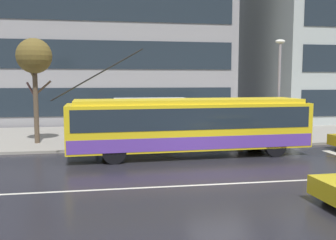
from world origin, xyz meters
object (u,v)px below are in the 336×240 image
Objects in this scene: bus_shelter at (150,108)px; pedestrian_approaching_curb at (243,116)px; pedestrian_walking_past at (123,111)px; pedestrian_at_shelter at (98,113)px; street_lamp at (279,80)px; trolleybus at (190,124)px; street_tree_bare at (34,58)px.

bus_shelter is 2.16× the size of pedestrian_approaching_curb.
pedestrian_approaching_curb is 6.90m from pedestrian_walking_past.
pedestrian_at_shelter is 10.42m from street_lamp.
street_lamp is at bearing -3.68° from pedestrian_at_shelter.
trolleybus is 6.79m from street_lamp.
pedestrian_at_shelter is at bearing 170.34° from pedestrian_approaching_curb.
street_tree_bare is at bearing 167.82° from pedestrian_at_shelter.
street_tree_bare is (-4.78, -0.49, 2.99)m from pedestrian_walking_past.
trolleybus reaches higher than pedestrian_walking_past.
pedestrian_walking_past is at bearing 168.03° from street_lamp.
bus_shelter is 5.23m from pedestrian_approaching_curb.
pedestrian_walking_past is (1.43, 1.21, -0.02)m from pedestrian_at_shelter.
bus_shelter is (-1.45, 3.94, 0.51)m from trolleybus.
pedestrian_walking_past is at bearing 122.71° from trolleybus.
pedestrian_walking_past reaches higher than pedestrian_approaching_curb.
street_lamp is at bearing -9.18° from bus_shelter.
street_tree_bare is (-11.19, 2.06, 3.15)m from pedestrian_approaching_curb.
street_lamp is (2.41, 0.68, 1.95)m from pedestrian_approaching_curb.
street_lamp reaches higher than pedestrian_approaching_curb.
pedestrian_walking_past is (-1.53, 0.69, -0.19)m from bus_shelter.
street_tree_bare reaches higher than pedestrian_walking_past.
bus_shelter reaches higher than pedestrian_walking_past.
street_lamp is (7.28, -1.18, 1.60)m from bus_shelter.
pedestrian_at_shelter is 1.09× the size of pedestrian_approaching_curb.
bus_shelter is 2.01× the size of pedestrian_walking_past.
trolleybus is at bearing -69.86° from bus_shelter.
trolleybus is 4.23m from bus_shelter.
bus_shelter is 1.99× the size of pedestrian_at_shelter.
street_tree_bare is at bearing -174.20° from pedestrian_walking_past.
bus_shelter is at bearing 9.93° from pedestrian_at_shelter.
street_lamp reaches higher than bus_shelter.
trolleybus is at bearing -37.84° from pedestrian_at_shelter.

